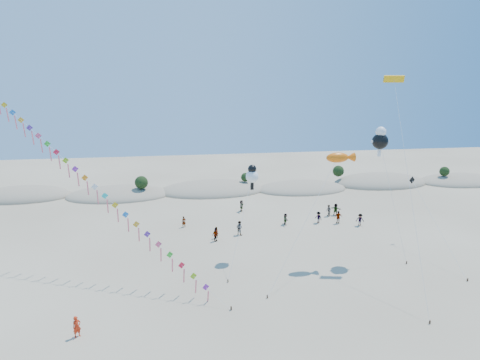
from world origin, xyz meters
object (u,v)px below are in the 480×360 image
Objects in this scene: kite_train at (86,180)px; fish_kite at (340,158)px; flyer_foreground at (77,327)px; parafoil_kite at (395,84)px.

kite_train is 2.13× the size of fish_kite.
kite_train reaches higher than flyer_foreground.
fish_kite is 6.86× the size of flyer_foreground.
parafoil_kite reaches higher than flyer_foreground.
parafoil_kite is (5.71, 0.71, 7.53)m from fish_kite.
flyer_foreground is (-30.70, -11.27, -18.05)m from parafoil_kite.
kite_train is at bearing 177.09° from fish_kite.
fish_kite is at bearing -15.87° from flyer_foreground.
flyer_foreground is (1.05, -11.88, -8.80)m from kite_train.
parafoil_kite is 37.35m from flyer_foreground.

